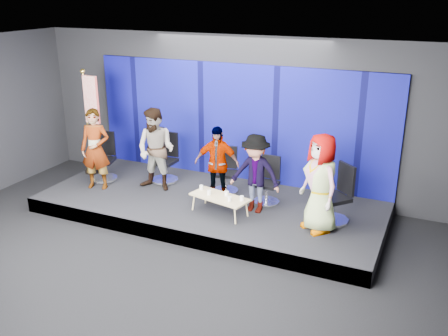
{
  "coord_description": "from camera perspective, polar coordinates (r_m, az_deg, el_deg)",
  "views": [
    {
      "loc": [
        4.16,
        -6.01,
        4.41
      ],
      "look_at": [
        0.37,
        2.4,
        1.08
      ],
      "focal_mm": 40.0,
      "sensor_mm": 36.0,
      "label": 1
    }
  ],
  "objects": [
    {
      "name": "mug_d",
      "position": [
        9.37,
        0.64,
        -3.52
      ],
      "size": [
        0.07,
        0.07,
        0.09
      ],
      "primitive_type": "cylinder",
      "color": "silver",
      "rests_on": "coffee_table"
    },
    {
      "name": "mug_c",
      "position": [
        9.59,
        0.29,
        -2.94
      ],
      "size": [
        0.08,
        0.08,
        0.1
      ],
      "primitive_type": "cylinder",
      "color": "silver",
      "rests_on": "coffee_table"
    },
    {
      "name": "chair_c",
      "position": [
        10.64,
        0.27,
        -1.06
      ],
      "size": [
        0.65,
        0.65,
        0.97
      ],
      "rotation": [
        0.0,
        0.0,
        0.21
      ],
      "color": "silver",
      "rests_on": "riser"
    },
    {
      "name": "panelist_a",
      "position": [
        11.01,
        -14.48,
        2.08
      ],
      "size": [
        0.73,
        0.58,
        1.75
      ],
      "primitive_type": "imported",
      "rotation": [
        0.0,
        0.0,
        0.28
      ],
      "color": "black",
      "rests_on": "riser"
    },
    {
      "name": "chair_b",
      "position": [
        11.29,
        -6.69,
        0.28
      ],
      "size": [
        0.62,
        0.62,
        1.1
      ],
      "rotation": [
        0.0,
        0.0,
        0.0
      ],
      "color": "silver",
      "rests_on": "riser"
    },
    {
      "name": "chair_a",
      "position": [
        11.63,
        -13.55,
        0.41
      ],
      "size": [
        0.75,
        0.75,
        1.08
      ],
      "rotation": [
        0.0,
        0.0,
        0.28
      ],
      "color": "silver",
      "rests_on": "riser"
    },
    {
      "name": "panelist_e",
      "position": [
        8.9,
        10.97,
        -1.71
      ],
      "size": [
        1.04,
        1.01,
        1.8
      ],
      "primitive_type": "imported",
      "rotation": [
        0.0,
        0.0,
        -0.73
      ],
      "color": "black",
      "rests_on": "riser"
    },
    {
      "name": "backdrop",
      "position": [
        11.16,
        1.57,
        5.22
      ],
      "size": [
        7.0,
        0.08,
        2.6
      ],
      "primitive_type": "cube",
      "color": "#08085E",
      "rests_on": "riser"
    },
    {
      "name": "room_walls",
      "position": [
        7.58,
        -10.07,
        4.34
      ],
      "size": [
        10.02,
        8.02,
        3.51
      ],
      "color": "black",
      "rests_on": "ground"
    },
    {
      "name": "mug_b",
      "position": [
        9.65,
        -1.72,
        -2.82
      ],
      "size": [
        0.08,
        0.08,
        0.09
      ],
      "primitive_type": "cylinder",
      "color": "silver",
      "rests_on": "coffee_table"
    },
    {
      "name": "panelist_b",
      "position": [
        10.67,
        -7.77,
        2.08
      ],
      "size": [
        0.87,
        0.68,
        1.78
      ],
      "primitive_type": "imported",
      "rotation": [
        0.0,
        0.0,
        0.0
      ],
      "color": "black",
      "rests_on": "riser"
    },
    {
      "name": "ground",
      "position": [
        8.54,
        -9.08,
        -11.56
      ],
      "size": [
        10.0,
        10.0,
        0.0
      ],
      "primitive_type": "plane",
      "color": "black",
      "rests_on": "ground"
    },
    {
      "name": "panelist_c",
      "position": [
        10.05,
        -0.83,
        0.48
      ],
      "size": [
        0.98,
        0.57,
        1.56
      ],
      "primitive_type": "imported",
      "rotation": [
        0.0,
        0.0,
        0.21
      ],
      "color": "black",
      "rests_on": "riser"
    },
    {
      "name": "coffee_table",
      "position": [
        9.6,
        -0.5,
        -3.42
      ],
      "size": [
        1.23,
        0.73,
        0.35
      ],
      "rotation": [
        0.0,
        0.0,
        -0.22
      ],
      "color": "tan",
      "rests_on": "riser"
    },
    {
      "name": "chair_e",
      "position": [
        9.48,
        12.65,
        -3.95
      ],
      "size": [
        0.88,
        0.88,
        1.11
      ],
      "rotation": [
        0.0,
        0.0,
        -0.73
      ],
      "color": "silver",
      "rests_on": "riser"
    },
    {
      "name": "chair_d",
      "position": [
        10.12,
        4.99,
        -2.28
      ],
      "size": [
        0.56,
        0.56,
        0.96
      ],
      "rotation": [
        0.0,
        0.0,
        -0.03
      ],
      "color": "silver",
      "rests_on": "riser"
    },
    {
      "name": "mug_a",
      "position": [
        9.9,
        -2.61,
        -2.23
      ],
      "size": [
        0.08,
        0.08,
        0.09
      ],
      "primitive_type": "cylinder",
      "color": "silver",
      "rests_on": "coffee_table"
    },
    {
      "name": "mug_e",
      "position": [
        9.39,
        2.05,
        -3.48
      ],
      "size": [
        0.08,
        0.08,
        0.09
      ],
      "primitive_type": "cylinder",
      "color": "silver",
      "rests_on": "coffee_table"
    },
    {
      "name": "panelist_d",
      "position": [
        9.55,
        3.59,
        -0.64
      ],
      "size": [
        1.02,
        0.61,
        1.56
      ],
      "primitive_type": "imported",
      "rotation": [
        0.0,
        0.0,
        -0.03
      ],
      "color": "black",
      "rests_on": "riser"
    },
    {
      "name": "flag_stand",
      "position": [
        11.76,
        -14.98,
        5.3
      ],
      "size": [
        0.56,
        0.33,
        2.45
      ],
      "rotation": [
        0.0,
        0.0,
        -0.11
      ],
      "color": "black",
      "rests_on": "riser"
    },
    {
      "name": "riser",
      "position": [
        10.39,
        -1.61,
        -4.4
      ],
      "size": [
        7.0,
        3.0,
        0.3
      ],
      "primitive_type": "cube",
      "color": "black",
      "rests_on": "ground"
    }
  ]
}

